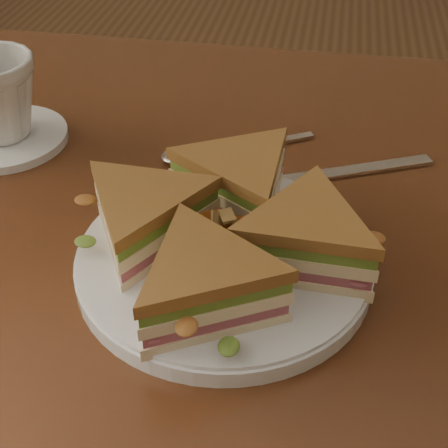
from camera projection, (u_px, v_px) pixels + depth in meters
name	position (u px, v px, depth m)	size (l,w,h in m)	color
table	(231.00, 277.00, 0.69)	(1.20, 0.80, 0.75)	#381A0C
plate	(224.00, 261.00, 0.56)	(0.26, 0.26, 0.02)	white
sandwich_wedges	(224.00, 229.00, 0.53)	(0.28, 0.28, 0.06)	#FFEABC
crisps_mound	(224.00, 232.00, 0.53)	(0.09, 0.09, 0.05)	#AF5516
spoon	(202.00, 155.00, 0.70)	(0.17, 0.10, 0.01)	silver
knife	(333.00, 174.00, 0.67)	(0.20, 0.10, 0.00)	silver
saucer	(5.00, 138.00, 0.73)	(0.14, 0.14, 0.01)	white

